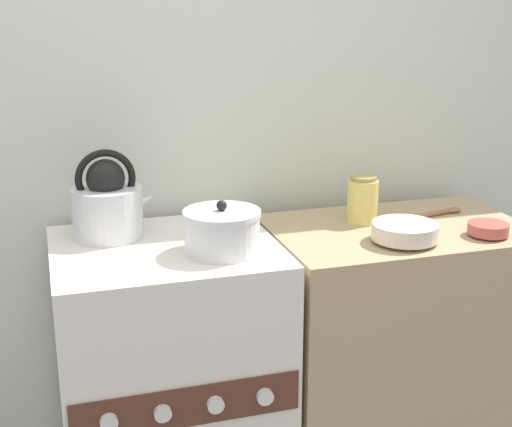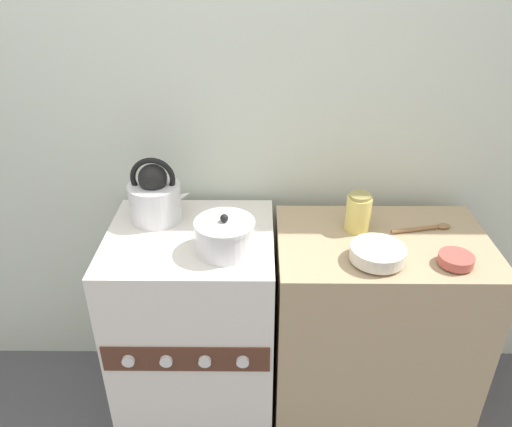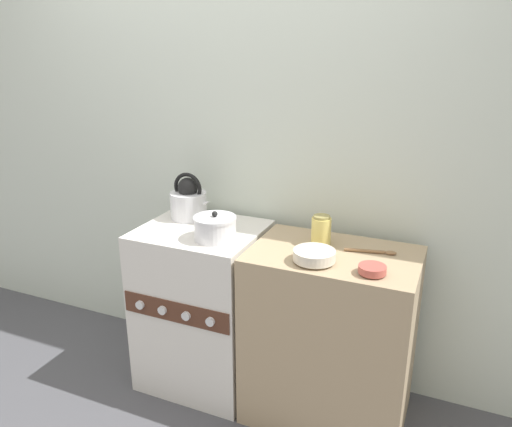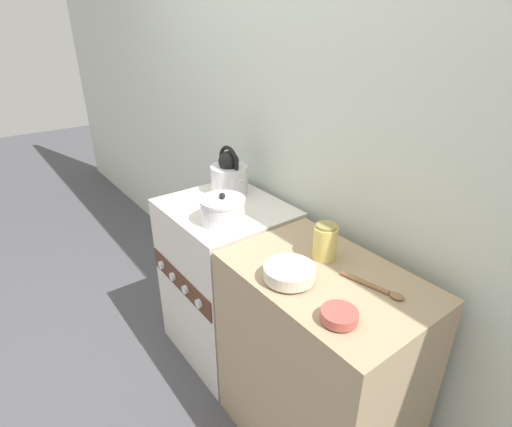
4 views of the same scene
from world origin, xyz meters
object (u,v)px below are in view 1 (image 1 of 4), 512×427
object	(u,v)px
cooking_pot	(222,231)
small_ceramic_bowl	(488,229)
stove	(170,390)
kettle	(108,204)
storage_jar	(363,200)
enamel_bowl	(405,232)

from	to	relation	value
cooking_pot	small_ceramic_bowl	size ratio (longest dim) A/B	1.78
stove	kettle	bearing A→B (deg)	138.45
cooking_pot	storage_jar	bearing A→B (deg)	18.33
enamel_bowl	small_ceramic_bowl	size ratio (longest dim) A/B	1.60
stove	enamel_bowl	bearing A→B (deg)	-12.70
small_ceramic_bowl	kettle	bearing A→B (deg)	164.57
kettle	cooking_pot	bearing A→B (deg)	-38.45
stove	kettle	size ratio (longest dim) A/B	3.53
kettle	storage_jar	world-z (taller)	kettle
stove	small_ceramic_bowl	size ratio (longest dim) A/B	7.68
enamel_bowl	storage_jar	size ratio (longest dim) A/B	1.29
kettle	enamel_bowl	bearing A→B (deg)	-18.74
stove	storage_jar	bearing A→B (deg)	5.77
cooking_pot	small_ceramic_bowl	xyz separation A→B (m)	(0.77, -0.07, -0.04)
small_ceramic_bowl	storage_jar	xyz separation A→B (m)	(-0.29, 0.23, 0.05)
kettle	small_ceramic_bowl	size ratio (longest dim) A/B	2.18
enamel_bowl	storage_jar	world-z (taller)	storage_jar
enamel_bowl	small_ceramic_bowl	world-z (taller)	enamel_bowl
stove	kettle	distance (m)	0.57
cooking_pot	storage_jar	world-z (taller)	cooking_pot
cooking_pot	storage_jar	distance (m)	0.51
enamel_bowl	storage_jar	xyz separation A→B (m)	(-0.03, 0.21, 0.04)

